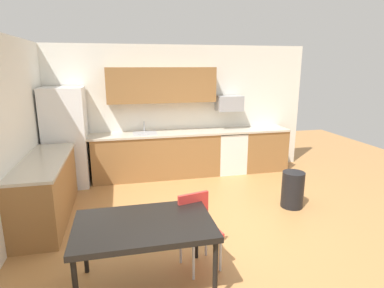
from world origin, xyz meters
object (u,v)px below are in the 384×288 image
refrigerator (66,138)px  dining_table (144,228)px  microwave (229,103)px  oven_range (229,151)px  chair_near_table (197,225)px  trash_bin (293,190)px

refrigerator → dining_table: bearing=-70.1°
microwave → dining_table: microwave is taller
dining_table → oven_range: bearing=58.1°
oven_range → chair_near_table: (-1.49, -3.13, 0.05)m
refrigerator → dining_table: refrigerator is taller
refrigerator → chair_near_table: bearing=-59.1°
oven_range → trash_bin: bearing=-78.1°
microwave → trash_bin: 2.42m
refrigerator → dining_table: (1.20, -3.32, -0.27)m
refrigerator → dining_table: size_ratio=1.36×
dining_table → chair_near_table: (0.62, 0.27, -0.18)m
trash_bin → dining_table: bearing=-150.3°
microwave → chair_near_table: size_ratio=0.64×
trash_bin → refrigerator: bearing=153.3°
refrigerator → microwave: bearing=3.1°
dining_table → microwave: bearing=58.9°
refrigerator → trash_bin: (3.73, -1.88, -0.65)m
oven_range → refrigerator: bearing=-178.6°
dining_table → trash_bin: bearing=29.7°
microwave → chair_near_table: bearing=-114.8°
oven_range → microwave: (-0.00, 0.10, 1.04)m
oven_range → microwave: size_ratio=1.69×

